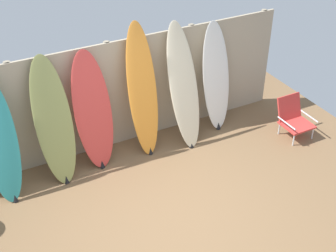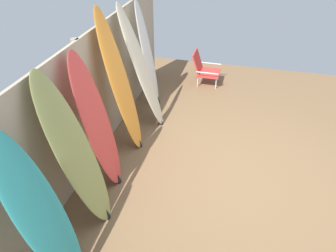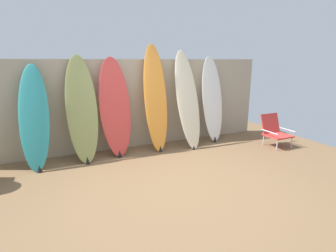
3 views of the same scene
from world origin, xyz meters
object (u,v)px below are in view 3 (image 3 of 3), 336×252
Objects in this scene: surfboard_olive_1 at (82,110)px; surfboard_orange_3 at (156,99)px; surfboard_cream_4 at (187,100)px; surfboard_white_5 at (212,100)px; surfboard_red_2 at (115,108)px; beach_chair at (274,130)px; surfboard_teal_0 at (34,118)px.

surfboard_olive_1 is 1.42m from surfboard_orange_3.
surfboard_cream_4 reaches higher than surfboard_white_5.
surfboard_red_2 is 3.37m from beach_chair.
surfboard_cream_4 is at bearing -1.30° from surfboard_olive_1.
surfboard_orange_3 is 1.05× the size of surfboard_cream_4.
surfboard_olive_1 is 1.00× the size of surfboard_white_5.
surfboard_teal_0 is at bearing -176.97° from beach_chair.
surfboard_teal_0 is 0.94× the size of surfboard_red_2.
surfboard_olive_1 is 0.90× the size of surfboard_orange_3.
surfboard_orange_3 reaches higher than surfboard_cream_4.
surfboard_white_5 reaches higher than surfboard_teal_0.
surfboard_olive_1 reaches higher than beach_chair.
surfboard_white_5 is (2.78, 0.07, -0.00)m from surfboard_olive_1.
surfboard_orange_3 is at bearing -178.48° from surfboard_white_5.
surfboard_teal_0 is at bearing -177.97° from surfboard_orange_3.
surfboard_orange_3 is 0.68m from surfboard_cream_4.
surfboard_olive_1 is at bearing -178.47° from surfboard_orange_3.
surfboard_red_2 is (0.60, 0.03, -0.02)m from surfboard_olive_1.
surfboard_cream_4 is at bearing -0.16° from surfboard_teal_0.
surfboard_teal_0 is 0.92× the size of surfboard_white_5.
beach_chair is at bearing -22.90° from surfboard_cream_4.
beach_chair is (1.04, -0.85, -0.60)m from surfboard_white_5.
surfboard_white_5 is 2.87× the size of beach_chair.
surfboard_white_5 is (0.69, 0.12, -0.06)m from surfboard_cream_4.
surfboard_white_5 is at bearing 152.87° from beach_chair.
beach_chair is at bearing -11.51° from surfboard_olive_1.
beach_chair is at bearing -14.07° from surfboard_red_2.
surfboard_olive_1 is 0.60m from surfboard_red_2.
surfboard_red_2 reaches higher than beach_chair.
surfboard_red_2 is 2.83× the size of beach_chair.
surfboard_cream_4 is 3.05× the size of beach_chair.
surfboard_olive_1 is 2.78m from surfboard_white_5.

